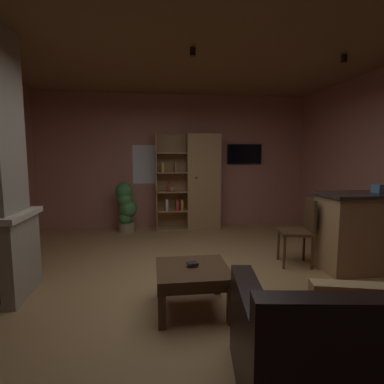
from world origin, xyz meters
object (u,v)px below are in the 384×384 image
bookshelf_cabinet (198,182)px  leather_couch (370,357)px  table_book_0 (192,265)px  wall_mounted_tv (244,154)px  dining_chair (301,227)px  kitchen_bar_counter (371,231)px  potted_floor_plant (126,206)px  table_book_1 (192,263)px  tissue_box (378,189)px  coffee_table (193,275)px

bookshelf_cabinet → leather_couch: (0.34, -4.59, -0.66)m
table_book_0 → wall_mounted_tv: bearing=65.5°
dining_chair → wall_mounted_tv: size_ratio=1.23×
kitchen_bar_counter → bookshelf_cabinet: bearing=126.3°
bookshelf_cabinet → dining_chair: bearing=-65.1°
kitchen_bar_counter → leather_couch: (-1.56, -2.00, -0.22)m
dining_chair → potted_floor_plant: bearing=139.5°
table_book_1 → potted_floor_plant: size_ratio=0.10×
leather_couch → potted_floor_plant: (-1.81, 4.44, 0.23)m
bookshelf_cabinet → potted_floor_plant: bearing=-174.2°
bookshelf_cabinet → dining_chair: size_ratio=2.11×
table_book_0 → wall_mounted_tv: (1.59, 3.49, 1.11)m
potted_floor_plant → wall_mounted_tv: wall_mounted_tv is taller
kitchen_bar_counter → tissue_box: (0.06, -0.00, 0.56)m
tissue_box → dining_chair: bearing=162.7°
leather_couch → dining_chair: 2.40m
tissue_box → potted_floor_plant: 4.23m
bookshelf_cabinet → wall_mounted_tv: bookshelf_cabinet is taller
kitchen_bar_counter → dining_chair: bearing=161.7°
leather_couch → table_book_1: leather_couch is taller
tissue_box → dining_chair: 1.07m
dining_chair → wall_mounted_tv: bearing=91.0°
tissue_box → wall_mounted_tv: size_ratio=0.16×
dining_chair → table_book_0: bearing=-149.3°
kitchen_bar_counter → leather_couch: size_ratio=0.81×
potted_floor_plant → wall_mounted_tv: 2.72m
bookshelf_cabinet → table_book_0: size_ratio=16.96×
coffee_table → potted_floor_plant: (-0.90, 3.18, 0.18)m
bookshelf_cabinet → table_book_1: (-0.56, -3.30, -0.51)m
bookshelf_cabinet → wall_mounted_tv: (1.03, 0.21, 0.58)m
tissue_box → table_book_1: bearing=-164.1°
bookshelf_cabinet → table_book_0: bookshelf_cabinet is taller
table_book_1 → dining_chair: 1.91m
potted_floor_plant → wall_mounted_tv: (2.49, 0.36, 1.02)m
coffee_table → table_book_1: (0.00, 0.02, 0.11)m
kitchen_bar_counter → table_book_0: (-2.46, -0.70, -0.08)m
kitchen_bar_counter → table_book_1: kitchen_bar_counter is taller
dining_chair → bookshelf_cabinet: bearing=114.9°
table_book_0 → coffee_table: bearing=-91.4°
table_book_0 → kitchen_bar_counter: bearing=15.8°
table_book_1 → dining_chair: (1.64, 0.99, 0.08)m
coffee_table → kitchen_bar_counter: bearing=16.7°
leather_couch → wall_mounted_tv: (0.69, 4.80, 1.24)m
coffee_table → wall_mounted_tv: 4.06m
kitchen_bar_counter → table_book_1: (-2.46, -0.72, -0.06)m
bookshelf_cabinet → potted_floor_plant: bookshelf_cabinet is taller
coffee_table → table_book_1: table_book_1 is taller
table_book_0 → dining_chair: bearing=30.7°
coffee_table → dining_chair: 1.94m
table_book_0 → bookshelf_cabinet: bearing=80.3°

